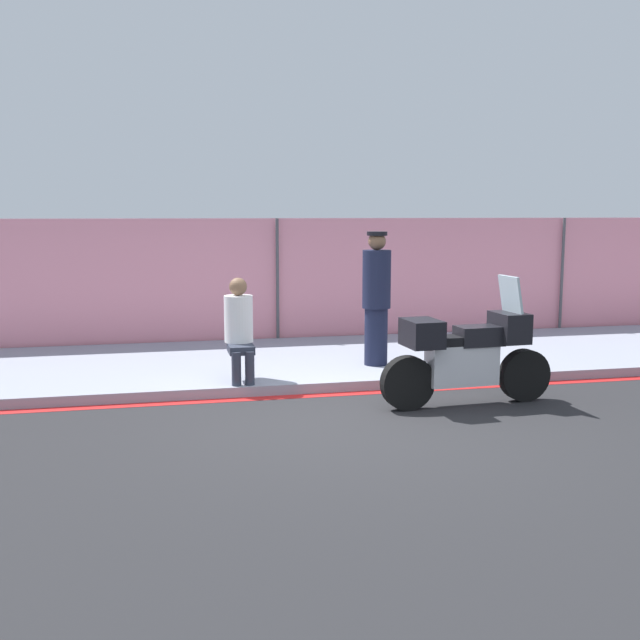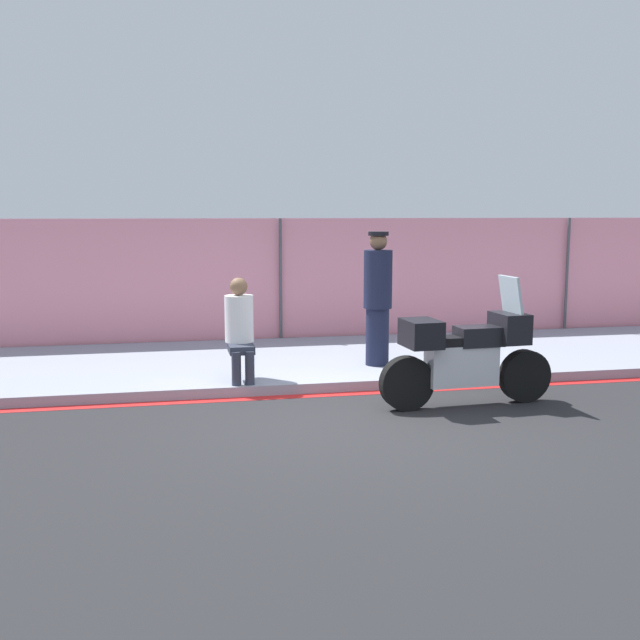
{
  "view_description": "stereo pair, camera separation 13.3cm",
  "coord_description": "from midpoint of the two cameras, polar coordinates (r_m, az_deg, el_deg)",
  "views": [
    {
      "loc": [
        -1.94,
        -7.35,
        2.17
      ],
      "look_at": [
        -0.03,
        1.26,
        0.9
      ],
      "focal_mm": 42.0,
      "sensor_mm": 36.0,
      "label": 1
    },
    {
      "loc": [
        -1.81,
        -7.38,
        2.17
      ],
      "look_at": [
        -0.03,
        1.26,
        0.9
      ],
      "focal_mm": 42.0,
      "sensor_mm": 36.0,
      "label": 2
    }
  ],
  "objects": [
    {
      "name": "curb_paint_stripe",
      "position": [
        9.01,
        0.75,
        -5.73
      ],
      "size": [
        37.85,
        0.18,
        0.01
      ],
      "color": "red",
      "rests_on": "ground_plane"
    },
    {
      "name": "storefront_fence",
      "position": [
        12.27,
        -2.78,
        2.9
      ],
      "size": [
        35.96,
        0.17,
        2.08
      ],
      "color": "pink",
      "rests_on": "ground_plane"
    },
    {
      "name": "ground_plane",
      "position": [
        7.9,
        2.59,
        -7.76
      ],
      "size": [
        120.0,
        120.0,
        0.0
      ],
      "primitive_type": "plane",
      "color": "#262628"
    },
    {
      "name": "officer_standing",
      "position": [
        10.04,
        4.8,
        1.74
      ],
      "size": [
        0.38,
        0.38,
        1.79
      ],
      "color": "#191E38",
      "rests_on": "sidewalk"
    },
    {
      "name": "sidewalk",
      "position": [
        10.69,
        -1.28,
        -3.18
      ],
      "size": [
        37.85,
        3.36,
        0.13
      ],
      "color": "#8E93A3",
      "rests_on": "ground_plane"
    },
    {
      "name": "person_seated_on_curb",
      "position": [
        9.22,
        -5.73,
        -0.27
      ],
      "size": [
        0.35,
        0.64,
        1.25
      ],
      "color": "#2D3342",
      "rests_on": "sidewalk"
    },
    {
      "name": "motorcycle",
      "position": [
        8.56,
        11.51,
        -2.59
      ],
      "size": [
        2.07,
        0.58,
        1.46
      ],
      "rotation": [
        0.0,
        0.0,
        0.06
      ],
      "color": "black",
      "rests_on": "ground_plane"
    }
  ]
}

